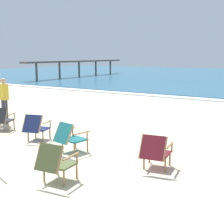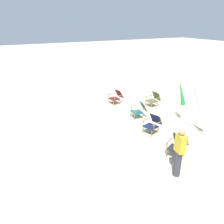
# 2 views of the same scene
# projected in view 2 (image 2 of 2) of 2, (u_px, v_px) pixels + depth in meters

# --- Properties ---
(ground_plane) EXTENTS (80.00, 80.00, 0.00)m
(ground_plane) POSITION_uv_depth(u_px,v_px,m) (157.00, 116.00, 11.09)
(ground_plane) COLOR beige
(beach_chair_mid_center) EXTENTS (0.77, 0.89, 0.78)m
(beach_chair_mid_center) POSITION_uv_depth(u_px,v_px,m) (153.00, 123.00, 9.32)
(beach_chair_mid_center) COLOR #19234C
(beach_chair_mid_center) RESTS_ON ground
(beach_chair_front_left) EXTENTS (0.69, 0.84, 0.78)m
(beach_chair_front_left) POSITION_uv_depth(u_px,v_px,m) (116.00, 96.00, 12.57)
(beach_chair_front_left) COLOR maroon
(beach_chair_front_left) RESTS_ON ground
(beach_chair_back_left) EXTENTS (0.64, 0.77, 0.80)m
(beach_chair_back_left) POSITION_uv_depth(u_px,v_px,m) (154.00, 99.00, 12.19)
(beach_chair_back_left) COLOR #515B33
(beach_chair_back_left) RESTS_ON ground
(beach_chair_far_center) EXTENTS (0.85, 0.93, 0.78)m
(beach_chair_far_center) POSITION_uv_depth(u_px,v_px,m) (178.00, 144.00, 7.74)
(beach_chair_far_center) COLOR #28282D
(beach_chair_far_center) RESTS_ON ground
(beach_chair_front_right) EXTENTS (0.70, 0.84, 0.79)m
(beach_chair_front_right) POSITION_uv_depth(u_px,v_px,m) (140.00, 109.00, 10.73)
(beach_chair_front_right) COLOR #196066
(beach_chair_front_right) RESTS_ON ground
(umbrella_furled_white) EXTENTS (0.69, 0.57, 2.02)m
(umbrella_furled_white) POSITION_uv_depth(u_px,v_px,m) (204.00, 105.00, 8.75)
(umbrella_furled_white) COLOR #B7B2A8
(umbrella_furled_white) RESTS_ON ground
(umbrella_furled_green) EXTENTS (0.69, 0.37, 2.05)m
(umbrella_furled_green) POSITION_uv_depth(u_px,v_px,m) (181.00, 93.00, 10.14)
(umbrella_furled_green) COLOR #B7B2A8
(umbrella_furled_green) RESTS_ON ground
(person_near_chairs) EXTENTS (0.37, 0.26, 1.63)m
(person_near_chairs) POSITION_uv_depth(u_px,v_px,m) (179.00, 152.00, 6.52)
(person_near_chairs) COLOR #383842
(person_near_chairs) RESTS_ON ground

